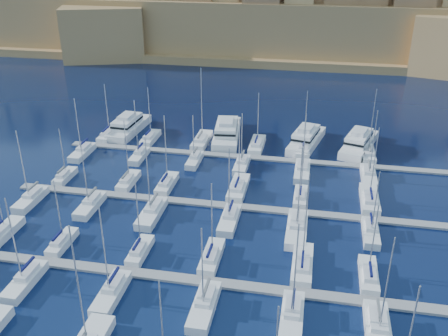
% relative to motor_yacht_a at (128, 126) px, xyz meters
% --- Properties ---
extents(ground, '(600.00, 600.00, 0.00)m').
position_rel_motor_yacht_a_xyz_m(ground, '(31.97, -41.68, -1.73)').
color(ground, black).
rests_on(ground, ground).
extents(pontoon_mid_near, '(84.00, 2.00, 0.40)m').
position_rel_motor_yacht_a_xyz_m(pontoon_mid_near, '(31.97, -53.68, -1.53)').
color(pontoon_mid_near, slate).
rests_on(pontoon_mid_near, ground).
extents(pontoon_mid_far, '(84.00, 2.00, 0.40)m').
position_rel_motor_yacht_a_xyz_m(pontoon_mid_far, '(31.97, -31.68, -1.53)').
color(pontoon_mid_far, slate).
rests_on(pontoon_mid_far, ground).
extents(pontoon_far, '(84.00, 2.00, 0.40)m').
position_rel_motor_yacht_a_xyz_m(pontoon_far, '(31.97, -9.68, -1.53)').
color(pontoon_far, slate).
rests_on(pontoon_far, ground).
extents(sailboat_12, '(2.68, 8.93, 13.96)m').
position_rel_motor_yacht_a_xyz_m(sailboat_12, '(-3.49, -48.33, -0.98)').
color(sailboat_12, silver).
rests_on(sailboat_12, ground).
extents(sailboat_13, '(2.23, 7.42, 11.88)m').
position_rel_motor_yacht_a_xyz_m(sailboat_13, '(7.35, -49.07, -1.01)').
color(sailboat_13, silver).
rests_on(sailboat_13, ground).
extents(sailboat_14, '(2.29, 7.63, 12.88)m').
position_rel_motor_yacht_a_xyz_m(sailboat_14, '(20.34, -48.97, -1.00)').
color(sailboat_14, silver).
rests_on(sailboat_14, ground).
extents(sailboat_15, '(2.62, 8.73, 13.33)m').
position_rel_motor_yacht_a_xyz_m(sailboat_15, '(31.59, -48.43, -0.99)').
color(sailboat_15, silver).
rests_on(sailboat_15, ground).
extents(sailboat_16, '(2.97, 9.91, 15.80)m').
position_rel_motor_yacht_a_xyz_m(sailboat_16, '(45.22, -47.84, -0.96)').
color(sailboat_16, silver).
rests_on(sailboat_16, ground).
extents(sailboat_17, '(2.53, 8.45, 12.37)m').
position_rel_motor_yacht_a_xyz_m(sailboat_17, '(54.72, -48.56, -1.00)').
color(sailboat_17, silver).
rests_on(sailboat_17, ground).
extents(sailboat_19, '(2.63, 8.76, 14.66)m').
position_rel_motor_yacht_a_xyz_m(sailboat_19, '(6.81, -58.95, -0.98)').
color(sailboat_19, silver).
rests_on(sailboat_19, ground).
extents(sailboat_20, '(2.71, 9.04, 14.90)m').
position_rel_motor_yacht_a_xyz_m(sailboat_20, '(19.85, -59.09, -0.97)').
color(sailboat_20, silver).
rests_on(sailboat_20, ground).
extents(sailboat_21, '(2.85, 9.51, 13.49)m').
position_rel_motor_yacht_a_xyz_m(sailboat_21, '(32.95, -59.32, -0.98)').
color(sailboat_21, silver).
rests_on(sailboat_21, ground).
extents(sailboat_22, '(2.84, 9.46, 15.47)m').
position_rel_motor_yacht_a_xyz_m(sailboat_22, '(44.48, -59.29, -0.97)').
color(sailboat_22, silver).
rests_on(sailboat_22, ground).
extents(sailboat_23, '(3.03, 10.10, 15.16)m').
position_rel_motor_yacht_a_xyz_m(sailboat_23, '(55.11, -59.61, -0.96)').
color(sailboat_23, silver).
rests_on(sailboat_23, ground).
extents(sailboat_24, '(2.18, 7.26, 11.09)m').
position_rel_motor_yacht_a_xyz_m(sailboat_24, '(-3.31, -27.15, -1.02)').
color(sailboat_24, silver).
rests_on(sailboat_24, ground).
extents(sailboat_25, '(2.45, 8.18, 13.55)m').
position_rel_motor_yacht_a_xyz_m(sailboat_25, '(10.01, -26.70, -0.99)').
color(sailboat_25, silver).
rests_on(sailboat_25, ground).
extents(sailboat_26, '(2.61, 8.72, 14.93)m').
position_rel_motor_yacht_a_xyz_m(sailboat_26, '(17.87, -26.43, -0.98)').
color(sailboat_26, silver).
rests_on(sailboat_26, ground).
extents(sailboat_27, '(3.12, 10.41, 15.00)m').
position_rel_motor_yacht_a_xyz_m(sailboat_27, '(31.91, -25.60, -0.96)').
color(sailboat_27, silver).
rests_on(sailboat_27, ground).
extents(sailboat_28, '(2.36, 7.88, 12.62)m').
position_rel_motor_yacht_a_xyz_m(sailboat_28, '(43.83, -26.84, -1.00)').
color(sailboat_28, silver).
rests_on(sailboat_28, ground).
extents(sailboat_29, '(3.18, 10.61, 14.93)m').
position_rel_motor_yacht_a_xyz_m(sailboat_29, '(56.43, -25.50, -0.96)').
color(sailboat_29, silver).
rests_on(sailboat_29, ground).
extents(sailboat_30, '(2.69, 8.96, 14.78)m').
position_rel_motor_yacht_a_xyz_m(sailboat_30, '(-5.03, -37.05, -0.98)').
color(sailboat_30, silver).
rests_on(sailboat_30, ground).
extents(sailboat_31, '(2.69, 8.96, 13.50)m').
position_rel_motor_yacht_a_xyz_m(sailboat_31, '(6.70, -37.05, -0.99)').
color(sailboat_31, silver).
rests_on(sailboat_31, ground).
extents(sailboat_32, '(3.04, 10.13, 15.65)m').
position_rel_motor_yacht_a_xyz_m(sailboat_32, '(18.52, -37.62, -0.96)').
color(sailboat_32, silver).
rests_on(sailboat_32, ground).
extents(sailboat_33, '(2.79, 9.32, 14.58)m').
position_rel_motor_yacht_a_xyz_m(sailboat_33, '(32.32, -37.22, -0.98)').
color(sailboat_33, silver).
rests_on(sailboat_33, ground).
extents(sailboat_34, '(3.32, 11.07, 16.12)m').
position_rel_motor_yacht_a_xyz_m(sailboat_34, '(43.84, -38.09, -0.95)').
color(sailboat_34, silver).
rests_on(sailboat_34, ground).
extents(sailboat_35, '(2.53, 8.42, 12.36)m').
position_rel_motor_yacht_a_xyz_m(sailboat_35, '(55.84, -36.78, -1.00)').
color(sailboat_35, silver).
rests_on(sailboat_35, ground).
extents(sailboat_36, '(2.70, 9.01, 13.54)m').
position_rel_motor_yacht_a_xyz_m(sailboat_36, '(-3.52, -4.29, -0.99)').
color(sailboat_36, silver).
rests_on(sailboat_36, ground).
extents(sailboat_37, '(2.67, 8.91, 13.38)m').
position_rel_motor_yacht_a_xyz_m(sailboat_37, '(7.07, -4.34, -0.99)').
color(sailboat_37, silver).
rests_on(sailboat_37, ground).
extents(sailboat_38, '(3.18, 10.59, 18.27)m').
position_rel_motor_yacht_a_xyz_m(sailboat_38, '(19.50, -3.51, -0.94)').
color(sailboat_38, silver).
rests_on(sailboat_38, ground).
extents(sailboat_39, '(3.03, 10.09, 13.35)m').
position_rel_motor_yacht_a_xyz_m(sailboat_39, '(32.67, -3.76, -0.98)').
color(sailboat_39, silver).
rests_on(sailboat_39, ground).
extents(sailboat_40, '(3.06, 10.22, 14.41)m').
position_rel_motor_yacht_a_xyz_m(sailboat_40, '(43.31, -3.70, -0.97)').
color(sailboat_40, silver).
rests_on(sailboat_40, ground).
extents(sailboat_41, '(2.76, 9.20, 15.81)m').
position_rel_motor_yacht_a_xyz_m(sailboat_41, '(57.62, -4.20, -0.97)').
color(sailboat_41, silver).
rests_on(sailboat_41, ground).
extents(sailboat_42, '(2.74, 9.14, 13.72)m').
position_rel_motor_yacht_a_xyz_m(sailboat_42, '(-5.16, -15.14, -0.98)').
color(sailboat_42, silver).
rests_on(sailboat_42, ground).
extents(sailboat_43, '(2.42, 8.05, 13.93)m').
position_rel_motor_yacht_a_xyz_m(sailboat_43, '(7.99, -14.60, -0.99)').
color(sailboat_43, silver).
rests_on(sailboat_43, ground).
extents(sailboat_44, '(2.37, 7.89, 11.38)m').
position_rel_motor_yacht_a_xyz_m(sailboat_44, '(20.51, -14.52, -1.02)').
color(sailboat_44, silver).
rests_on(sailboat_44, ground).
extents(sailboat_45, '(2.63, 8.77, 12.67)m').
position_rel_motor_yacht_a_xyz_m(sailboat_45, '(30.90, -14.95, -1.00)').
color(sailboat_45, silver).
rests_on(sailboat_45, ground).
extents(sailboat_46, '(3.01, 10.04, 13.74)m').
position_rel_motor_yacht_a_xyz_m(sailboat_46, '(43.63, -15.58, -0.98)').
color(sailboat_46, silver).
rests_on(sailboat_46, ground).
extents(sailboat_47, '(2.87, 9.57, 15.19)m').
position_rel_motor_yacht_a_xyz_m(sailboat_47, '(56.92, -15.35, -0.97)').
color(sailboat_47, silver).
rests_on(sailboat_47, ground).
extents(motor_yacht_a, '(6.17, 17.32, 5.25)m').
position_rel_motor_yacht_a_xyz_m(motor_yacht_a, '(0.00, 0.00, 0.00)').
color(motor_yacht_a, silver).
rests_on(motor_yacht_a, ground).
extents(motor_yacht_b, '(7.81, 19.63, 5.25)m').
position_rel_motor_yacht_a_xyz_m(motor_yacht_b, '(24.69, 1.00, -0.00)').
color(motor_yacht_b, silver).
rests_on(motor_yacht_b, ground).
extents(motor_yacht_c, '(8.74, 17.74, 5.25)m').
position_rel_motor_yacht_a_xyz_m(motor_yacht_c, '(43.71, 0.01, 0.00)').
color(motor_yacht_c, silver).
rests_on(motor_yacht_c, ground).
extents(motor_yacht_d, '(9.84, 17.83, 5.25)m').
position_rel_motor_yacht_a_xyz_m(motor_yacht_d, '(55.67, 0.04, 0.00)').
color(motor_yacht_d, silver).
rests_on(motor_yacht_d, ground).
extents(fortified_city, '(460.00, 108.95, 59.52)m').
position_rel_motor_yacht_a_xyz_m(fortified_city, '(31.79, 113.58, 13.01)').
color(fortified_city, brown).
rests_on(fortified_city, ground).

